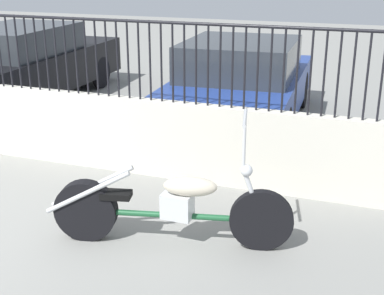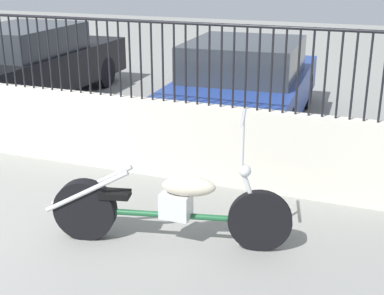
# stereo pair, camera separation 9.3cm
# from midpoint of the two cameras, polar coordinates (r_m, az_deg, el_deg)

# --- Properties ---
(low_wall) EXTENTS (8.98, 0.18, 0.95)m
(low_wall) POSITION_cam_midpoint_polar(r_m,az_deg,el_deg) (7.33, -14.92, 2.45)
(low_wall) COLOR beige
(low_wall) RESTS_ON ground_plane
(fence_railing) EXTENTS (8.98, 0.04, 0.94)m
(fence_railing) POSITION_cam_midpoint_polar(r_m,az_deg,el_deg) (7.11, -15.67, 10.61)
(fence_railing) COLOR black
(fence_railing) RESTS_ON low_wall
(motorcycle_green) EXTENTS (2.27, 0.77, 1.28)m
(motorcycle_green) POSITION_cam_midpoint_polar(r_m,az_deg,el_deg) (4.98, -3.09, -6.33)
(motorcycle_green) COLOR black
(motorcycle_green) RESTS_ON ground_plane
(car_black) EXTENTS (1.93, 4.60, 1.41)m
(car_black) POSITION_cam_midpoint_polar(r_m,az_deg,el_deg) (10.44, -16.67, 8.59)
(car_black) COLOR black
(car_black) RESTS_ON ground_plane
(car_blue) EXTENTS (2.09, 4.12, 1.36)m
(car_blue) POSITION_cam_midpoint_polar(r_m,az_deg,el_deg) (8.63, 6.00, 6.92)
(car_blue) COLOR black
(car_blue) RESTS_ON ground_plane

